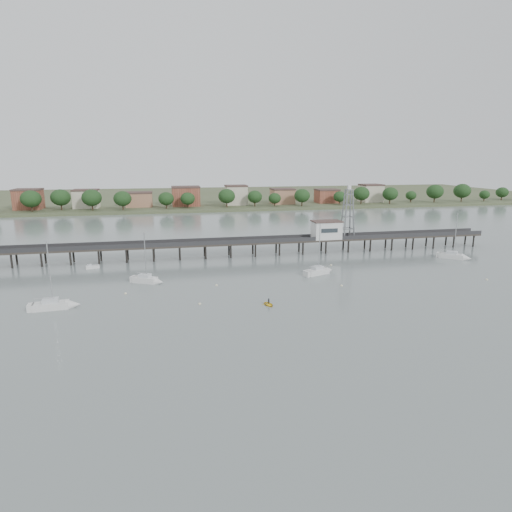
{
  "coord_description": "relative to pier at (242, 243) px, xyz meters",
  "views": [
    {
      "loc": [
        -20.0,
        -56.37,
        27.16
      ],
      "look_at": [
        0.32,
        42.0,
        4.0
      ],
      "focal_mm": 30.0,
      "sensor_mm": 36.0,
      "label": 1
    }
  ],
  "objects": [
    {
      "name": "white_tender",
      "position": [
        -39.29,
        -6.38,
        -3.41
      ],
      "size": [
        3.44,
        2.05,
        1.25
      ],
      "rotation": [
        0.0,
        0.0,
        0.23
      ],
      "color": "silver",
      "rests_on": "ground"
    },
    {
      "name": "lattice_tower",
      "position": [
        31.5,
        0.0,
        7.31
      ],
      "size": [
        3.2,
        3.2,
        15.5
      ],
      "color": "slate",
      "rests_on": "ground"
    },
    {
      "name": "pier_building",
      "position": [
        25.0,
        0.0,
        2.87
      ],
      "size": [
        8.4,
        5.4,
        5.3
      ],
      "color": "silver",
      "rests_on": "ground"
    },
    {
      "name": "pier",
      "position": [
        0.0,
        0.0,
        0.0
      ],
      "size": [
        150.0,
        5.0,
        5.5
      ],
      "color": "#2D2823",
      "rests_on": "ground"
    },
    {
      "name": "sailboat_e",
      "position": [
        57.11,
        -15.63,
        -3.15
      ],
      "size": [
        7.48,
        7.23,
        13.33
      ],
      "rotation": [
        0.0,
        0.0,
        -0.76
      ],
      "color": "silver",
      "rests_on": "ground"
    },
    {
      "name": "sailboat_b",
      "position": [
        -24.75,
        -22.43,
        -3.15
      ],
      "size": [
        7.3,
        5.29,
        11.96
      ],
      "rotation": [
        0.0,
        0.0,
        -0.5
      ],
      "color": "silver",
      "rests_on": "ground"
    },
    {
      "name": "far_shore",
      "position": [
        0.36,
        179.58,
        -2.85
      ],
      "size": [
        500.0,
        170.0,
        10.4
      ],
      "color": "#475133",
      "rests_on": "ground"
    },
    {
      "name": "sailboat_c",
      "position": [
        15.29,
        -22.62,
        -3.15
      ],
      "size": [
        8.03,
        4.98,
        12.85
      ],
      "rotation": [
        0.0,
        0.0,
        0.38
      ],
      "color": "silver",
      "rests_on": "ground"
    },
    {
      "name": "sailboat_a",
      "position": [
        -40.56,
        -35.87,
        -3.15
      ],
      "size": [
        8.3,
        3.1,
        13.43
      ],
      "rotation": [
        0.0,
        0.0,
        0.09
      ],
      "color": "silver",
      "rests_on": "ground"
    },
    {
      "name": "yellow_dinghy",
      "position": [
        -2.2,
        -42.03,
        -3.79
      ],
      "size": [
        1.96,
        1.09,
        2.63
      ],
      "primitive_type": "imported",
      "rotation": [
        0.0,
        0.0,
        0.31
      ],
      "color": "yellow",
      "rests_on": "ground"
    },
    {
      "name": "mooring_buoys",
      "position": [
        5.45,
        -29.93,
        -3.71
      ],
      "size": [
        80.28,
        23.84,
        0.39
      ],
      "color": "#F0E9BB",
      "rests_on": "ground"
    },
    {
      "name": "ground_plane",
      "position": [
        0.0,
        -60.0,
        -3.79
      ],
      "size": [
        500.0,
        500.0,
        0.0
      ],
      "primitive_type": "plane",
      "color": "slate",
      "rests_on": "ground"
    },
    {
      "name": "dinghy_occupant",
      "position": [
        -2.2,
        -42.03,
        -3.79
      ],
      "size": [
        0.8,
        1.25,
        0.28
      ],
      "primitive_type": "imported",
      "rotation": [
        0.0,
        0.0,
        3.49
      ],
      "color": "black",
      "rests_on": "ground"
    }
  ]
}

